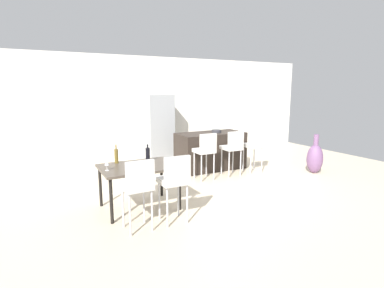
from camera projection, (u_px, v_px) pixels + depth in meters
ground_plane at (222, 182)px, 6.60m from camera, size 10.00×10.00×0.00m
back_wall at (166, 107)px, 9.03m from camera, size 10.00×0.12×2.90m
kitchen_island at (211, 151)px, 7.64m from camera, size 1.69×0.79×0.92m
bar_chair_left at (206, 149)px, 6.64m from camera, size 0.41×0.41×1.05m
bar_chair_middle at (233, 146)px, 6.98m from camera, size 0.41×0.41×1.05m
bar_chair_right at (255, 144)px, 7.27m from camera, size 0.43×0.43×1.05m
dining_table at (139, 170)px, 5.06m from camera, size 1.25×0.90×0.74m
dining_chair_near at (138, 184)px, 4.21m from camera, size 0.41×0.41×1.05m
dining_chair_far at (174, 178)px, 4.47m from camera, size 0.41×0.41×1.05m
wine_bottle_inner at (148, 154)px, 5.30m from camera, size 0.07×0.07×0.31m
wine_bottle_left at (116, 156)px, 5.19m from camera, size 0.07×0.07×0.32m
wine_glass_middle at (107, 163)px, 4.72m from camera, size 0.07×0.07×0.17m
refrigerator at (158, 128)px, 8.55m from camera, size 0.72×0.68×1.84m
fruit_bowl at (216, 131)px, 7.58m from camera, size 0.24×0.24×0.07m
floor_vase at (315, 158)px, 7.27m from camera, size 0.38×0.38×0.94m
potted_plant at (221, 142)px, 9.62m from camera, size 0.39×0.39×0.60m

